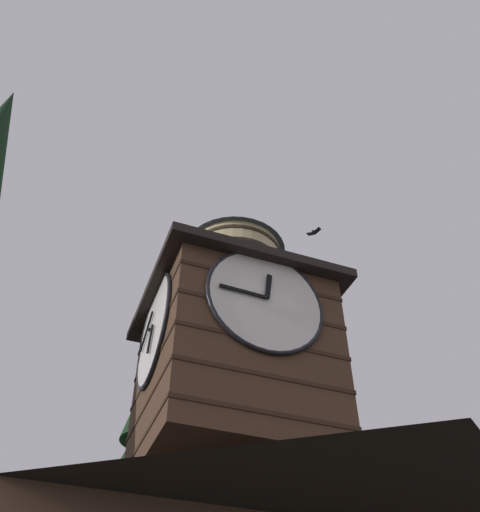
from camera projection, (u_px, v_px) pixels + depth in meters
The scene contains 2 objects.
clock_tower at pixel (233, 350), 14.82m from camera, with size 4.80×4.80×7.89m.
flying_bird_high at pixel (314, 232), 25.10m from camera, with size 0.51×0.65×0.15m.
Camera 1 is at (4.69, 10.02, 1.22)m, focal length 41.32 mm.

